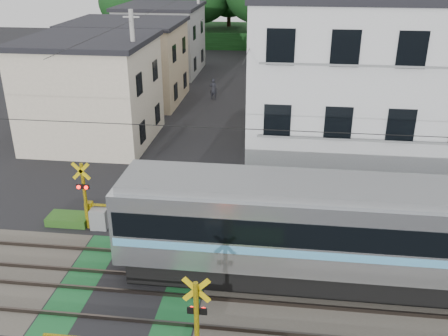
# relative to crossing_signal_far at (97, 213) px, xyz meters

# --- Properties ---
(ground) EXTENTS (120.00, 120.00, 0.00)m
(ground) POSITION_rel_crossing_signal_far_xyz_m (2.59, -3.65, -0.71)
(ground) COLOR black
(track_bed) EXTENTS (120.00, 120.00, 0.14)m
(track_bed) POSITION_rel_crossing_signal_far_xyz_m (2.59, -3.65, -0.67)
(track_bed) COLOR #47423A
(track_bed) RESTS_ON ground
(crossing_signal_far) EXTENTS (4.74, 0.65, 3.09)m
(crossing_signal_far) POSITION_rel_crossing_signal_far_xyz_m (0.00, 0.00, 0.00)
(crossing_signal_far) COLOR yellow
(crossing_signal_far) RESTS_ON ground
(apartment_block) EXTENTS (10.20, 8.36, 9.30)m
(apartment_block) POSITION_rel_crossing_signal_far_xyz_m (11.09, 5.84, 3.94)
(apartment_block) COLOR silver
(apartment_block) RESTS_ON ground
(houses_row) EXTENTS (22.07, 31.35, 6.80)m
(houses_row) POSITION_rel_crossing_signal_far_xyz_m (2.84, 22.27, 2.53)
(houses_row) COLOR beige
(houses_row) RESTS_ON ground
(tree_hill) EXTENTS (40.00, 13.53, 11.11)m
(tree_hill) POSITION_rel_crossing_signal_far_xyz_m (4.03, 44.64, 4.62)
(tree_hill) COLOR #143C15
(tree_hill) RESTS_ON ground
(catenary) EXTENTS (60.00, 5.04, 7.00)m
(catenary) POSITION_rel_crossing_signal_far_xyz_m (8.59, -3.62, 2.98)
(catenary) COLOR #2D2D33
(catenary) RESTS_ON ground
(utility_poles) EXTENTS (7.90, 42.00, 8.00)m
(utility_poles) POSITION_rel_crossing_signal_far_xyz_m (1.53, 19.35, 3.37)
(utility_poles) COLOR #A5A5A0
(utility_poles) RESTS_ON ground
(pedestrian) EXTENTS (0.68, 0.52, 1.66)m
(pedestrian) POSITION_rel_crossing_signal_far_xyz_m (2.01, 20.41, 0.12)
(pedestrian) COLOR #202129
(pedestrian) RESTS_ON ground
(weed_patches) EXTENTS (10.25, 8.80, 0.40)m
(weed_patches) POSITION_rel_crossing_signal_far_xyz_m (4.34, -3.74, -0.53)
(weed_patches) COLOR #2D5E1E
(weed_patches) RESTS_ON ground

